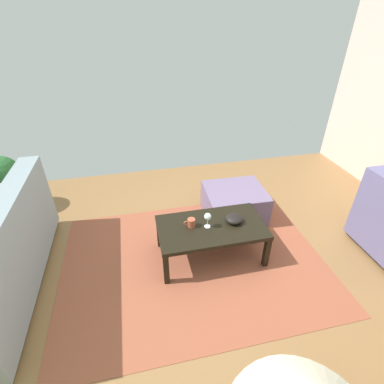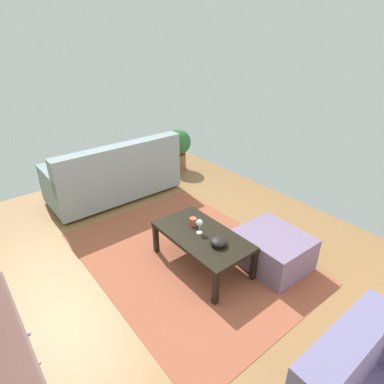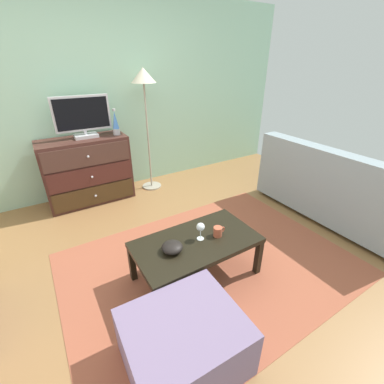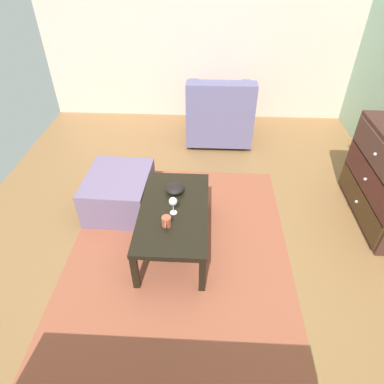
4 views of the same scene
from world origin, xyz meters
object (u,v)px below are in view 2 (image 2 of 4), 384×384
Objects in this scene: coffee_table at (202,238)px; bowl_decorative at (219,242)px; ottoman at (273,250)px; wine_glass at (199,223)px; couch_large at (115,176)px; potted_plant at (178,146)px; mug at (193,221)px.

bowl_decorative is (-0.23, -0.01, 0.08)m from coffee_table.
wine_glass is at bearing 49.63° from ottoman.
wine_glass is 1.94m from couch_large.
coffee_table is 1.49× the size of ottoman.
ottoman is at bearing 164.03° from potted_plant.
couch_large is (2.21, 0.00, -0.09)m from bowl_decorative.
couch_large reaches higher than bowl_decorative.
potted_plant is at bearing -15.97° from ottoman.
coffee_table is at bearing 51.93° from ottoman.
coffee_table is at bearing 179.73° from couch_large.
ottoman is at bearing -130.37° from wine_glass.
potted_plant is (2.21, -1.37, -0.07)m from wine_glass.
wine_glass is 2.60m from potted_plant.
coffee_table is 0.17m from wine_glass.
potted_plant is at bearing -28.63° from bowl_decorative.
mug reaches higher than coffee_table.
potted_plant reaches higher than ottoman.
potted_plant is at bearing -31.83° from wine_glass.
coffee_table is 0.57× the size of couch_large.
wine_glass is (0.04, 0.00, 0.16)m from coffee_table.
mug is at bearing -10.61° from coffee_table.
ottoman is 0.97× the size of potted_plant.
wine_glass is 1.38× the size of mug.
couch_large is 2.64× the size of ottoman.
bowl_decorative is 2.21m from couch_large.
coffee_table reaches higher than ottoman.
coffee_table is at bearing 148.72° from potted_plant.
mug is 0.06× the size of couch_large.
mug is 1.78m from couch_large.
coffee_table is 6.65× the size of wine_glass.
couch_large is at bearing 0.05° from bowl_decorative.
couch_large is at bearing -0.38° from wine_glass.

